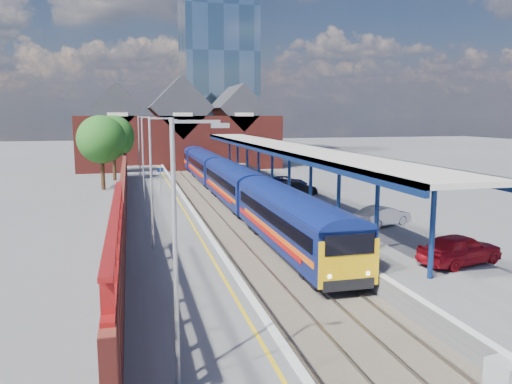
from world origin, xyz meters
The scene contains 25 objects.
ground centered at (0.00, 30.00, 0.00)m, with size 240.00×240.00×0.00m, color #5B5B5E.
ballast_bed centered at (0.00, 20.00, 0.03)m, with size 6.00×76.00×0.06m, color #473D33.
rails centered at (0.00, 20.00, 0.12)m, with size 4.51×76.00×0.14m.
left_platform centered at (-5.50, 20.00, 0.50)m, with size 5.00×76.00×1.00m, color #565659.
right_platform centered at (6.00, 20.00, 0.50)m, with size 6.00×76.00×1.00m, color #565659.
coping_left centered at (-3.15, 20.00, 1.02)m, with size 0.30×76.00×0.05m, color silver.
coping_right centered at (3.15, 20.00, 1.02)m, with size 0.30×76.00×0.05m, color silver.
yellow_line centered at (-3.75, 20.00, 1.01)m, with size 0.14×76.00×0.01m, color yellow.
train centered at (1.49, 31.57, 2.12)m, with size 2.88×65.91×3.45m.
canopy centered at (5.48, 21.95, 5.25)m, with size 4.50×52.00×4.48m.
lamp_post_a centered at (-6.36, -8.00, 4.99)m, with size 1.48×0.18×7.00m.
lamp_post_b centered at (-6.36, 6.00, 4.99)m, with size 1.48×0.18×7.00m.
lamp_post_c centered at (-6.36, 22.00, 4.99)m, with size 1.48×0.18×7.00m.
lamp_post_d centered at (-6.36, 38.00, 4.99)m, with size 1.48×0.18×7.00m.
platform_sign centered at (-5.00, 24.00, 2.69)m, with size 0.55×0.08×2.50m.
brick_wall centered at (-8.10, 13.54, 2.45)m, with size 0.35×50.00×3.86m.
station_building centered at (0.00, 58.00, 5.45)m, with size 30.00×12.12×13.78m.
glass_tower centered at (10.00, 80.00, 20.20)m, with size 14.20×14.20×40.30m.
tree_near centered at (-10.35, 35.91, 5.35)m, with size 5.20×5.20×8.10m.
tree_far centered at (-9.35, 43.91, 5.35)m, with size 5.20×5.20×8.10m.
parked_car_red centered at (7.59, -0.46, 1.75)m, with size 1.77×4.41×1.50m, color #9E0D18.
parked_car_silver centered at (8.15, 8.06, 1.65)m, with size 1.37×3.94×1.30m, color silver.
parked_car_dark centered at (6.64, 21.28, 1.63)m, with size 1.78×4.37×1.27m, color black.
parked_car_blue centered at (7.25, 25.83, 1.58)m, with size 1.92×4.15×1.15m, color navy.
relay_cabinet centered at (2.80, -9.14, 0.50)m, with size 0.70×0.90×1.00m, color #9A9D9F.
Camera 1 is at (-7.52, -20.48, 8.05)m, focal length 35.00 mm.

